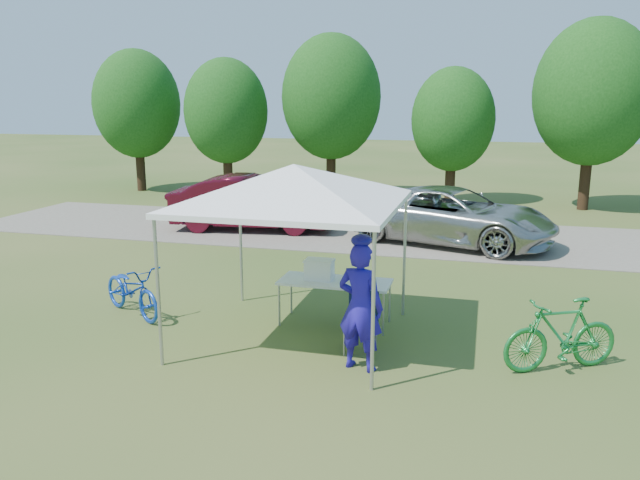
% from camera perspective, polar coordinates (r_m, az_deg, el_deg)
% --- Properties ---
extents(ground, '(100.00, 100.00, 0.00)m').
position_cam_1_polar(ground, '(9.97, -2.28, -8.85)').
color(ground, '#2D5119').
rests_on(ground, ground).
extents(gravel_strip, '(24.00, 5.00, 0.02)m').
position_cam_1_polar(gravel_strip, '(17.46, 5.54, 0.56)').
color(gravel_strip, gray).
rests_on(gravel_strip, ground).
extents(canopy, '(4.53, 4.53, 3.00)m').
position_cam_1_polar(canopy, '(9.33, -2.42, 6.48)').
color(canopy, '#A5A5AA').
rests_on(canopy, ground).
extents(treeline, '(24.89, 4.28, 6.30)m').
position_cam_1_polar(treeline, '(23.10, 7.56, 12.26)').
color(treeline, '#382314').
rests_on(treeline, ground).
extents(folding_table, '(1.83, 0.76, 0.75)m').
position_cam_1_polar(folding_table, '(10.30, 1.38, -3.96)').
color(folding_table, white).
rests_on(folding_table, ground).
extents(folding_chair, '(0.46, 0.47, 0.89)m').
position_cam_1_polar(folding_chair, '(9.33, 3.87, -6.97)').
color(folding_chair, black).
rests_on(folding_chair, ground).
extents(cooler, '(0.47, 0.32, 0.34)m').
position_cam_1_polar(cooler, '(10.30, -0.06, -2.70)').
color(cooler, white).
rests_on(cooler, folding_table).
extents(ice_cream_cup, '(0.09, 0.09, 0.07)m').
position_cam_1_polar(ice_cream_cup, '(10.16, 3.23, -3.76)').
color(ice_cream_cup, yellow).
rests_on(ice_cream_cup, folding_table).
extents(cyclist, '(0.74, 0.58, 1.80)m').
position_cam_1_polar(cyclist, '(8.57, 3.72, -6.12)').
color(cyclist, '#2014A4').
rests_on(cyclist, ground).
extents(bike_blue, '(1.80, 1.41, 0.91)m').
position_cam_1_polar(bike_blue, '(11.27, -16.81, -4.37)').
color(bike_blue, '#1441B6').
rests_on(bike_blue, ground).
extents(bike_green, '(1.74, 1.22, 1.03)m').
position_cam_1_polar(bike_green, '(9.25, 21.18, -8.07)').
color(bike_green, '#1C8037').
rests_on(bike_green, ground).
extents(minivan, '(5.67, 3.82, 1.44)m').
position_cam_1_polar(minivan, '(16.46, 12.10, 2.19)').
color(minivan, '#ADADA8').
rests_on(minivan, gravel_strip).
extents(sedan, '(4.85, 2.24, 1.54)m').
position_cam_1_polar(sedan, '(17.94, -6.16, 3.41)').
color(sedan, '#4A0C1A').
rests_on(sedan, gravel_strip).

